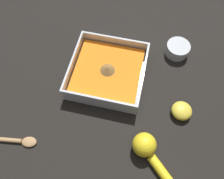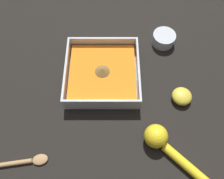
{
  "view_description": "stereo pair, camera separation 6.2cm",
  "coord_description": "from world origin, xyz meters",
  "views": [
    {
      "loc": [
        -0.34,
        -0.06,
        0.59
      ],
      "look_at": [
        -0.07,
        0.0,
        0.03
      ],
      "focal_mm": 35.0,
      "sensor_mm": 36.0,
      "label": 1
    },
    {
      "loc": [
        -0.35,
        0.0,
        0.59
      ],
      "look_at": [
        -0.07,
        0.0,
        0.03
      ],
      "focal_mm": 35.0,
      "sensor_mm": 36.0,
      "label": 2
    }
  ],
  "objects": [
    {
      "name": "lemon_squeezer",
      "position": [
        -0.23,
        -0.14,
        0.03
      ],
      "size": [
        0.17,
        0.18,
        0.06
      ],
      "rotation": [
        0.0,
        0.0,
        0.82
      ],
      "color": "yellow",
      "rests_on": "ground_plane"
    },
    {
      "name": "square_dish",
      "position": [
        -0.01,
        0.03,
        0.02
      ],
      "size": [
        0.22,
        0.22,
        0.06
      ],
      "color": "silver",
      "rests_on": "ground_plane"
    },
    {
      "name": "lemon_half",
      "position": [
        -0.09,
        -0.2,
        0.02
      ],
      "size": [
        0.06,
        0.06,
        0.03
      ],
      "color": "yellow",
      "rests_on": "ground_plane"
    },
    {
      "name": "ground_plane",
      "position": [
        0.0,
        0.0,
        0.0
      ],
      "size": [
        4.0,
        4.0,
        0.0
      ],
      "primitive_type": "plane",
      "color": "black"
    },
    {
      "name": "wooden_spoon",
      "position": [
        -0.27,
        0.25,
        0.01
      ],
      "size": [
        0.05,
        0.21,
        0.01
      ],
      "rotation": [
        0.0,
        0.0,
        4.85
      ],
      "color": "tan",
      "rests_on": "ground_plane"
    },
    {
      "name": "spice_bowl",
      "position": [
        0.12,
        -0.17,
        0.02
      ],
      "size": [
        0.07,
        0.07,
        0.04
      ],
      "color": "silver",
      "rests_on": "ground_plane"
    }
  ]
}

